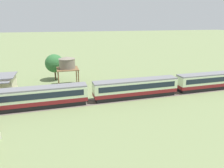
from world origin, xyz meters
name	(u,v)px	position (x,y,z in m)	size (l,w,h in m)	color
ground_plane	(130,97)	(0.00, 0.00, 0.00)	(600.00, 600.00, 0.00)	#707F51
passenger_train	(91,92)	(-8.60, -0.68, 2.23)	(77.64, 2.99, 4.01)	maroon
railway_track	(115,99)	(-3.63, -0.68, 0.01)	(120.45, 3.60, 0.04)	#665B51
water_tower	(67,63)	(-12.27, 11.49, 5.78)	(5.21, 5.21, 7.46)	brown
yard_tree_0	(54,63)	(-15.30, 18.06, 4.68)	(4.98, 4.98, 7.19)	#4C3823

